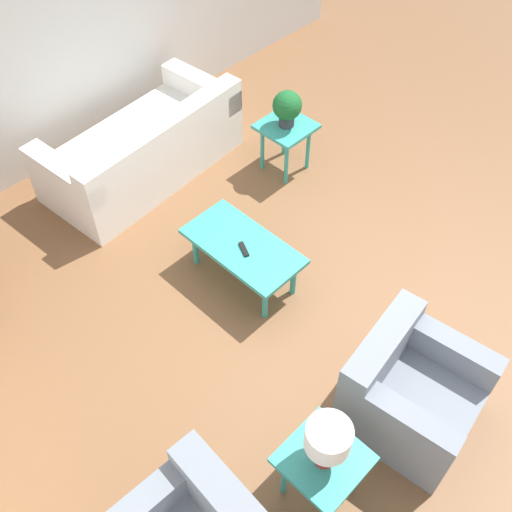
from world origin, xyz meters
name	(u,v)px	position (x,y,z in m)	size (l,w,h in m)	color
ground_plane	(316,280)	(0.00, 0.00, 0.00)	(14.00, 14.00, 0.00)	brown
wall_right	(80,14)	(3.06, 0.00, 1.35)	(0.12, 7.20, 2.70)	silver
sofa	(145,150)	(2.18, 0.12, 0.29)	(1.11, 2.07, 0.78)	white
armchair	(409,391)	(-1.26, 0.51, 0.32)	(0.93, 0.93, 0.78)	slate
coffee_table	(243,249)	(0.49, 0.41, 0.37)	(1.03, 0.53, 0.42)	teal
side_table_plant	(286,133)	(1.22, -0.92, 0.45)	(0.49, 0.49, 0.54)	teal
side_table_lamp	(323,464)	(-1.19, 1.38, 0.45)	(0.49, 0.49, 0.54)	teal
potted_plant	(287,107)	(1.22, -0.92, 0.75)	(0.28, 0.28, 0.37)	#333338
table_lamp	(328,441)	(-1.19, 1.38, 0.80)	(0.28, 0.28, 0.39)	red
remote_control	(244,249)	(0.44, 0.45, 0.43)	(0.16, 0.10, 0.02)	black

